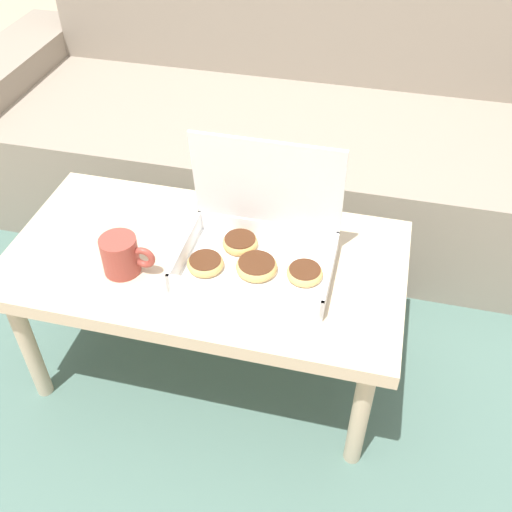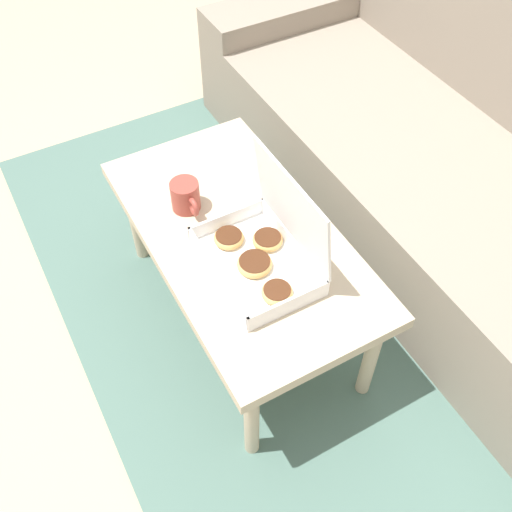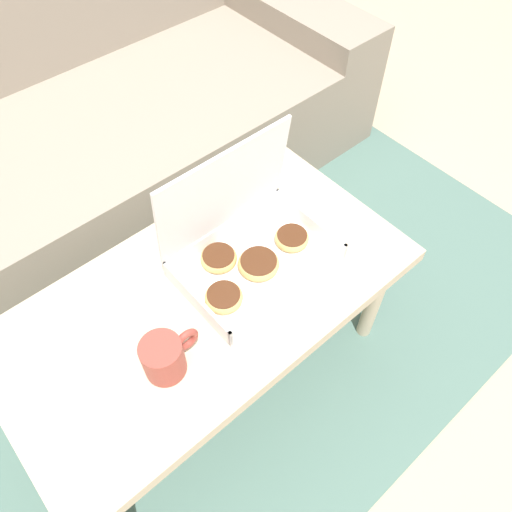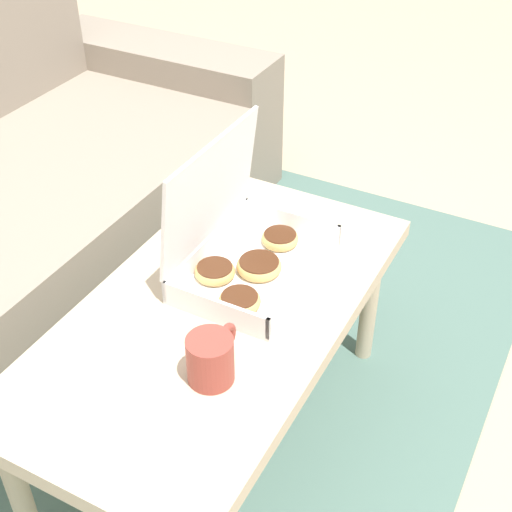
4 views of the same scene
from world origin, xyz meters
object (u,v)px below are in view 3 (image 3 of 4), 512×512
object	(u,v)px
pastry_box	(246,248)
coffee_mug	(165,357)
coffee_table	(207,304)
couch	(46,145)

from	to	relation	value
pastry_box	coffee_mug	world-z (taller)	pastry_box
coffee_table	coffee_mug	bearing A→B (deg)	-151.45
couch	pastry_box	size ratio (longest dim) A/B	6.46
coffee_table	coffee_mug	world-z (taller)	coffee_mug
couch	coffee_mug	world-z (taller)	couch
couch	pastry_box	bearing A→B (deg)	-81.77
coffee_table	pastry_box	distance (m)	0.17
pastry_box	coffee_table	bearing A→B (deg)	-177.56
coffee_table	pastry_box	xyz separation A→B (m)	(0.13, 0.01, 0.11)
coffee_table	coffee_mug	size ratio (longest dim) A/B	7.43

